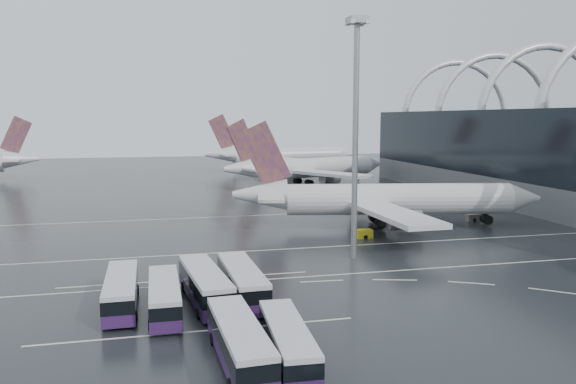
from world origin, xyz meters
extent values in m
plane|color=black|center=(0.00, 0.00, 0.00)|extent=(420.00, 420.00, 0.00)
torus|color=silver|center=(58.00, 47.00, 18.00)|extent=(33.80, 1.80, 33.80)
torus|color=silver|center=(58.00, 66.00, 18.00)|extent=(33.80, 1.80, 33.80)
torus|color=silver|center=(58.00, 85.00, 18.00)|extent=(33.80, 1.80, 33.80)
cube|color=silver|center=(0.00, -2.00, 0.01)|extent=(120.00, 0.25, 0.01)
cube|color=silver|center=(0.00, 12.00, 0.01)|extent=(120.00, 0.25, 0.01)
cube|color=silver|center=(0.00, 40.00, 0.01)|extent=(120.00, 0.25, 0.01)
cube|color=silver|center=(-24.00, -16.00, 0.01)|extent=(28.00, 0.25, 0.01)
cube|color=silver|center=(-24.00, 0.00, 0.01)|extent=(28.00, 0.25, 0.01)
cylinder|color=silver|center=(12.93, 24.25, 4.63)|extent=(38.26, 12.20, 5.27)
cone|color=silver|center=(34.25, 20.23, 4.63)|extent=(6.33, 6.19, 5.27)
cone|color=silver|center=(-10.18, 28.60, 5.54)|extent=(9.90, 6.86, 5.27)
cube|color=#471763|center=(-9.29, 28.43, 12.27)|extent=(8.70, 2.16, 11.17)
cube|color=silver|center=(-8.39, 28.27, 5.54)|extent=(7.05, 16.83, 0.45)
cube|color=silver|center=(7.25, 13.76, 4.09)|extent=(6.88, 22.85, 0.73)
cube|color=silver|center=(11.46, 36.08, 4.09)|extent=(14.62, 23.41, 0.73)
cylinder|color=gray|center=(10.52, 16.38, 2.45)|extent=(5.48, 3.96, 3.09)
cylinder|color=gray|center=(13.55, 32.45, 2.45)|extent=(5.48, 3.96, 3.09)
cube|color=black|center=(9.36, 24.92, 1.00)|extent=(11.79, 7.73, 2.00)
cylinder|color=silver|center=(15.59, 85.06, 4.71)|extent=(36.83, 17.66, 5.35)
cone|color=silver|center=(35.70, 92.31, 4.71)|extent=(7.03, 6.91, 5.35)
cone|color=silver|center=(-6.26, 77.18, 5.63)|extent=(10.50, 8.17, 5.35)
cube|color=#471763|center=(-5.39, 77.50, 12.46)|extent=(8.55, 3.54, 11.35)
cube|color=silver|center=(-4.53, 77.81, 5.63)|extent=(9.54, 17.04, 0.46)
cube|color=silver|center=(16.02, 72.95, 4.15)|extent=(17.66, 23.01, 0.74)
cube|color=silver|center=(8.20, 94.66, 4.15)|extent=(9.54, 23.74, 0.74)
cylinder|color=gray|center=(17.53, 76.93, 2.49)|extent=(5.84, 4.67, 3.14)
cylinder|color=gray|center=(11.90, 92.56, 2.49)|extent=(5.84, 4.67, 3.14)
cube|color=black|center=(12.11, 83.81, 1.02)|extent=(12.42, 9.31, 2.03)
cylinder|color=silver|center=(18.66, 129.75, 5.09)|extent=(39.23, 10.00, 5.79)
cone|color=silver|center=(40.94, 132.20, 5.09)|extent=(6.59, 6.41, 5.79)
cone|color=silver|center=(-5.60, 127.08, 6.09)|extent=(10.56, 6.85, 5.79)
cube|color=#471763|center=(-4.60, 127.19, 13.48)|extent=(9.63, 1.65, 12.28)
cube|color=silver|center=(-3.61, 127.30, 6.09)|extent=(6.43, 18.36, 0.50)
cube|color=silver|center=(16.06, 116.91, 4.49)|extent=(14.47, 25.90, 0.80)
cube|color=silver|center=(13.33, 141.72, 4.49)|extent=(9.45, 25.54, 0.80)
cylinder|color=gray|center=(18.65, 120.71, 2.70)|extent=(5.83, 3.98, 3.40)
cylinder|color=gray|center=(16.69, 138.58, 2.70)|extent=(5.83, 3.98, 3.40)
cube|color=black|center=(14.69, 129.31, 1.10)|extent=(12.61, 7.66, 2.20)
cone|color=silver|center=(-66.56, 121.23, 5.90)|extent=(10.19, 6.57, 5.61)
cube|color=#471763|center=(-67.52, 121.14, 13.05)|extent=(9.32, 1.53, 11.88)
cube|color=silver|center=(-68.49, 121.04, 5.90)|extent=(6.11, 17.75, 0.48)
cube|color=#2C1645|center=(-30.62, -8.24, 0.89)|extent=(2.98, 12.82, 1.08)
cube|color=black|center=(-30.62, -8.24, 2.07)|extent=(3.04, 12.57, 1.28)
cube|color=silver|center=(-30.62, -8.24, 2.93)|extent=(2.98, 12.82, 0.44)
cylinder|color=black|center=(-29.21, -12.32, 0.49)|extent=(0.35, 0.99, 0.98)
cylinder|color=black|center=(-31.95, -12.35, 0.49)|extent=(0.35, 0.99, 0.98)
cylinder|color=black|center=(-29.29, -4.13, 0.49)|extent=(0.35, 0.99, 0.98)
cylinder|color=black|center=(-32.03, -4.16, 0.49)|extent=(0.35, 0.99, 0.98)
cube|color=#2C1645|center=(-26.61, -10.67, 0.85)|extent=(2.78, 12.34, 1.04)
cube|color=black|center=(-26.61, -10.67, 1.99)|extent=(2.83, 12.09, 1.23)
cube|color=silver|center=(-26.61, -10.67, 2.82)|extent=(2.78, 12.34, 0.43)
cylinder|color=black|center=(-25.28, -14.62, 0.47)|extent=(0.33, 0.95, 0.95)
cylinder|color=black|center=(-27.93, -14.62, 0.47)|extent=(0.33, 0.95, 0.95)
cylinder|color=black|center=(-25.30, -6.72, 0.47)|extent=(0.33, 0.95, 0.95)
cylinder|color=black|center=(-27.94, -6.73, 0.47)|extent=(0.33, 0.95, 0.95)
cube|color=#2C1645|center=(-22.63, -8.46, 0.94)|extent=(4.47, 13.82, 1.15)
cube|color=black|center=(-22.63, -8.46, 2.19)|extent=(4.50, 13.56, 1.36)
cube|color=silver|center=(-22.63, -8.46, 3.11)|extent=(4.47, 13.82, 0.47)
cylinder|color=black|center=(-20.72, -12.63, 0.52)|extent=(0.48, 1.08, 1.04)
cylinder|color=black|center=(-23.61, -12.94, 0.52)|extent=(0.48, 1.08, 1.04)
cylinder|color=black|center=(-21.66, -3.99, 0.52)|extent=(0.48, 1.08, 1.04)
cylinder|color=black|center=(-24.55, -4.30, 0.52)|extent=(0.48, 1.08, 1.04)
cube|color=#2C1645|center=(-18.87, -8.20, 0.94)|extent=(3.49, 13.65, 1.15)
cube|color=black|center=(-18.87, -8.20, 2.19)|extent=(3.54, 13.38, 1.36)
cube|color=silver|center=(-18.87, -8.20, 3.10)|extent=(3.49, 13.65, 0.47)
cylinder|color=black|center=(-17.27, -12.48, 0.52)|extent=(0.40, 1.05, 1.04)
cylinder|color=black|center=(-20.17, -12.58, 0.52)|extent=(0.40, 1.05, 1.04)
cylinder|color=black|center=(-17.57, -3.81, 0.52)|extent=(0.40, 1.05, 1.04)
cylinder|color=black|center=(-20.47, -3.91, 0.52)|extent=(0.40, 1.05, 1.04)
cube|color=#2C1645|center=(-21.39, -23.25, 0.90)|extent=(3.51, 13.13, 1.10)
cube|color=black|center=(-21.39, -23.25, 2.10)|extent=(3.55, 12.87, 1.30)
cube|color=silver|center=(-21.39, -23.25, 2.98)|extent=(3.51, 13.13, 0.45)
cylinder|color=black|center=(-19.80, -27.34, 0.50)|extent=(0.40, 1.02, 1.00)
cylinder|color=black|center=(-20.19, -19.02, 0.50)|extent=(0.40, 1.02, 1.00)
cylinder|color=black|center=(-22.98, -19.15, 0.50)|extent=(0.40, 1.02, 1.00)
cube|color=#2C1645|center=(-17.83, -23.83, 0.83)|extent=(3.27, 12.10, 1.01)
cube|color=black|center=(-17.83, -23.83, 1.93)|extent=(3.31, 11.86, 1.20)
cube|color=silver|center=(-17.83, -23.83, 2.74)|extent=(3.27, 12.10, 0.41)
cylinder|color=black|center=(-16.74, -27.72, 0.46)|extent=(0.37, 0.94, 0.92)
cylinder|color=black|center=(-19.30, -27.59, 0.46)|extent=(0.37, 0.94, 0.92)
cylinder|color=black|center=(-16.35, -20.06, 0.46)|extent=(0.37, 0.94, 0.92)
cylinder|color=black|center=(-18.92, -19.94, 0.46)|extent=(0.37, 0.94, 0.92)
cylinder|color=gray|center=(-2.04, 5.16, 15.00)|extent=(0.75, 0.75, 29.99)
cube|color=gray|center=(-2.04, 5.16, 30.31)|extent=(2.36, 2.36, 0.86)
cube|color=silver|center=(-2.04, 5.16, 29.99)|extent=(2.14, 2.14, 0.43)
cube|color=slate|center=(19.56, 30.66, 0.54)|extent=(1.97, 1.16, 1.07)
cube|color=gold|center=(3.75, 16.37, 0.67)|extent=(2.45, 1.45, 1.34)
cube|color=slate|center=(27.88, 25.49, 0.62)|extent=(2.26, 1.34, 1.23)
cube|color=gold|center=(19.97, 30.01, 0.61)|extent=(2.25, 1.33, 1.23)
camera|label=1|loc=(-27.09, -62.85, 18.24)|focal=35.00mm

